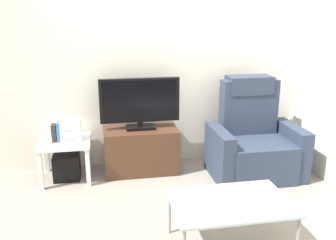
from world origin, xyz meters
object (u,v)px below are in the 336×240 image
(television, at_px, (140,102))
(cell_phone, at_px, (238,204))
(side_table, at_px, (65,146))
(book_rightmost, at_px, (62,130))
(book_middle, at_px, (59,132))
(game_console, at_px, (78,129))
(recliner_armchair, at_px, (253,142))
(coffee_table, at_px, (230,204))
(book_leftmost, at_px, (54,133))
(subwoofer_box, at_px, (67,166))
(tv_stand, at_px, (141,150))

(television, bearing_deg, cell_phone, -71.43)
(side_table, xyz_separation_m, book_rightmost, (-0.02, -0.02, 0.18))
(television, relative_size, book_middle, 4.26)
(book_middle, bearing_deg, cell_phone, -47.43)
(book_middle, relative_size, cell_phone, 1.39)
(side_table, bearing_deg, book_rightmost, -127.08)
(side_table, relative_size, game_console, 2.34)
(recliner_armchair, bearing_deg, cell_phone, -124.75)
(recliner_armchair, height_order, book_rightmost, recliner_armchair)
(book_middle, xyz_separation_m, coffee_table, (1.38, -1.50, -0.18))
(book_rightmost, relative_size, coffee_table, 0.26)
(side_table, distance_m, book_leftmost, 0.19)
(book_middle, relative_size, coffee_table, 0.23)
(side_table, xyz_separation_m, subwoofer_box, (-0.00, 0.00, -0.24))
(recliner_armchair, xyz_separation_m, book_leftmost, (-2.17, 0.21, 0.17))
(recliner_armchair, distance_m, book_leftmost, 2.18)
(subwoofer_box, bearing_deg, side_table, -33.69)
(recliner_armchair, relative_size, subwoofer_box, 3.85)
(game_console, xyz_separation_m, coffee_table, (1.19, -1.53, -0.19))
(tv_stand, height_order, side_table, tv_stand)
(book_rightmost, xyz_separation_m, coffee_table, (1.35, -1.50, -0.19))
(game_console, relative_size, coffee_table, 0.26)
(recliner_armchair, relative_size, book_rightmost, 4.70)
(side_table, distance_m, book_middle, 0.18)
(tv_stand, height_order, recliner_armchair, recliner_armchair)
(book_middle, bearing_deg, television, 5.53)
(television, bearing_deg, subwoofer_box, -175.54)
(tv_stand, relative_size, recliner_armchair, 0.77)
(subwoofer_box, distance_m, coffee_table, 2.04)
(subwoofer_box, height_order, book_rightmost, book_rightmost)
(subwoofer_box, xyz_separation_m, coffee_table, (1.34, -1.52, 0.23))
(subwoofer_box, distance_m, cell_phone, 2.10)
(book_middle, distance_m, cell_phone, 2.11)
(game_console, bearing_deg, side_table, -176.05)
(side_table, relative_size, book_leftmost, 2.88)
(book_leftmost, bearing_deg, cell_phone, -46.35)
(book_middle, height_order, cell_phone, book_middle)
(subwoofer_box, relative_size, book_leftmost, 1.50)
(recliner_armchair, bearing_deg, subwoofer_box, 166.12)
(tv_stand, xyz_separation_m, cell_phone, (0.55, -1.61, 0.15))
(book_leftmost, distance_m, coffee_table, 2.08)
(subwoofer_box, relative_size, book_middle, 1.35)
(tv_stand, height_order, book_middle, book_middle)
(book_rightmost, bearing_deg, recliner_armchair, -5.79)
(book_rightmost, relative_size, cell_phone, 1.53)
(recliner_armchair, relative_size, cell_phone, 7.20)
(subwoofer_box, bearing_deg, book_leftmost, -168.69)
(subwoofer_box, xyz_separation_m, book_leftmost, (-0.10, -0.02, 0.40))
(side_table, xyz_separation_m, book_middle, (-0.05, -0.02, 0.17))
(subwoofer_box, relative_size, book_rightmost, 1.22)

